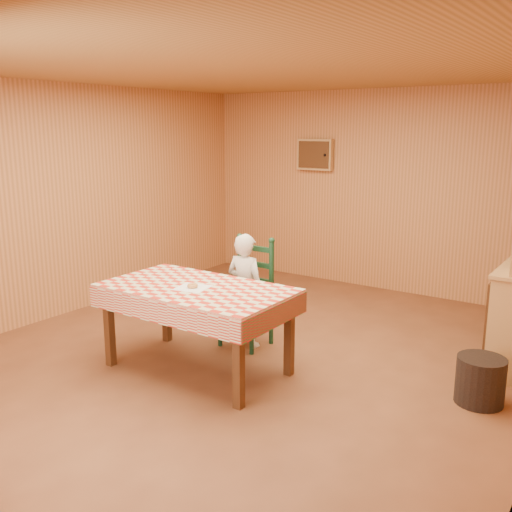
{
  "coord_description": "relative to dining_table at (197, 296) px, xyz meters",
  "views": [
    {
      "loc": [
        2.92,
        -4.04,
        2.11
      ],
      "look_at": [
        0.0,
        0.2,
        0.95
      ],
      "focal_mm": 40.0,
      "sensor_mm": 36.0,
      "label": 1
    }
  ],
  "objects": [
    {
      "name": "ground",
      "position": [
        0.2,
        0.42,
        -0.69
      ],
      "size": [
        6.0,
        6.0,
        0.0
      ],
      "primitive_type": "plane",
      "color": "brown",
      "rests_on": "ground"
    },
    {
      "name": "cabin_walls",
      "position": [
        0.19,
        0.96,
        1.14
      ],
      "size": [
        5.1,
        6.05,
        2.65
      ],
      "color": "#BD7944",
      "rests_on": "ground"
    },
    {
      "name": "dining_table",
      "position": [
        0.0,
        0.0,
        0.0
      ],
      "size": [
        1.66,
        0.96,
        0.77
      ],
      "color": "#4C2B14",
      "rests_on": "ground"
    },
    {
      "name": "ladder_chair",
      "position": [
        -0.0,
        0.79,
        -0.18
      ],
      "size": [
        0.44,
        0.4,
        1.08
      ],
      "color": "black",
      "rests_on": "ground"
    },
    {
      "name": "seated_child",
      "position": [
        0.0,
        0.73,
        -0.13
      ],
      "size": [
        0.41,
        0.27,
        1.12
      ],
      "primitive_type": "imported",
      "rotation": [
        0.0,
        0.0,
        3.14
      ],
      "color": "silver",
      "rests_on": "ground"
    },
    {
      "name": "napkin",
      "position": [
        0.0,
        -0.05,
        0.08
      ],
      "size": [
        0.3,
        0.3,
        0.0
      ],
      "primitive_type": "cube",
      "rotation": [
        0.0,
        0.0,
        0.19
      ],
      "color": "white",
      "rests_on": "dining_table"
    },
    {
      "name": "donut",
      "position": [
        0.0,
        -0.05,
        0.1
      ],
      "size": [
        0.09,
        0.09,
        0.03
      ],
      "primitive_type": "torus",
      "rotation": [
        0.0,
        0.0,
        -0.0
      ],
      "color": "#CE8D49",
      "rests_on": "napkin"
    },
    {
      "name": "storage_bin",
      "position": [
        2.22,
        0.77,
        -0.5
      ],
      "size": [
        0.48,
        0.48,
        0.37
      ],
      "primitive_type": "cylinder",
      "rotation": [
        0.0,
        0.0,
        0.36
      ],
      "color": "black",
      "rests_on": "ground"
    }
  ]
}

